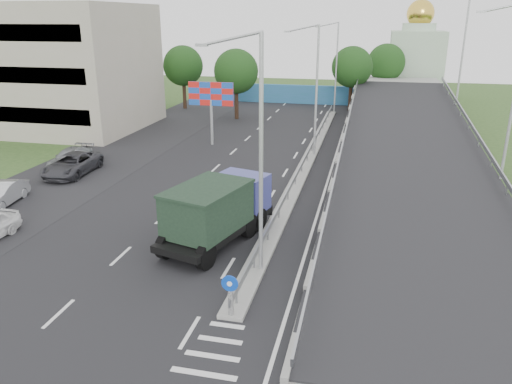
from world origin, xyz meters
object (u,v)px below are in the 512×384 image
(lamp_post_mid, at_px, (314,84))
(lamp_post_far, at_px, (335,63))
(church, at_px, (416,59))
(parked_car_d, at_px, (70,158))
(sign_bollard, at_px, (230,295))
(parked_car_b, at_px, (2,194))
(dump_truck, at_px, (218,209))
(parked_car_c, at_px, (72,164))
(billboard, at_px, (211,97))
(lamp_post_near, at_px, (257,145))

(lamp_post_mid, bearing_deg, lamp_post_far, 90.00)
(church, distance_m, parked_car_d, 49.43)
(sign_bollard, bearing_deg, parked_car_b, 152.83)
(sign_bollard, height_order, church, church)
(dump_truck, height_order, parked_car_d, dump_truck)
(lamp_post_mid, relative_size, parked_car_c, 1.87)
(billboard, height_order, dump_truck, billboard)
(lamp_post_near, xyz_separation_m, parked_car_c, (-16.19, 11.25, -5.06))
(lamp_post_mid, bearing_deg, sign_bollard, -90.26)
(church, bearing_deg, lamp_post_mid, -106.22)
(lamp_post_far, xyz_separation_m, parked_car_c, (-16.19, -28.75, -5.06))
(billboard, relative_size, parked_car_c, 1.02)
(lamp_post_far, bearing_deg, sign_bollard, -90.14)
(lamp_post_mid, bearing_deg, church, 73.78)
(lamp_post_mid, xyz_separation_m, church, (9.89, 34.00, -0.50))
(church, distance_m, dump_truck, 52.87)
(sign_bollard, relative_size, lamp_post_far, 0.17)
(lamp_post_near, height_order, billboard, lamp_post_near)
(sign_bollard, xyz_separation_m, parked_car_b, (-16.74, 8.59, -0.36))
(lamp_post_far, xyz_separation_m, parked_car_d, (-17.55, -26.85, -5.15))
(lamp_post_far, xyz_separation_m, billboard, (-9.11, -18.00, -1.62))
(sign_bollard, xyz_separation_m, billboard, (-9.00, 25.83, 3.15))
(lamp_post_near, xyz_separation_m, parked_car_b, (-16.85, 4.77, -5.13))
(lamp_post_mid, height_order, parked_car_b, lamp_post_mid)
(sign_bollard, bearing_deg, lamp_post_near, 88.36)
(lamp_post_mid, distance_m, lamp_post_far, 20.00)
(lamp_post_near, xyz_separation_m, lamp_post_far, (0.00, 40.00, 0.00))
(billboard, relative_size, parked_car_d, 1.21)
(lamp_post_near, height_order, parked_car_b, lamp_post_near)
(parked_car_d, bearing_deg, sign_bollard, -44.92)
(sign_bollard, height_order, lamp_post_mid, lamp_post_mid)
(billboard, distance_m, dump_truck, 20.46)
(lamp_post_mid, height_order, church, church)
(lamp_post_mid, xyz_separation_m, parked_car_c, (-16.19, -8.75, -5.06))
(sign_bollard, bearing_deg, billboard, 109.21)
(lamp_post_near, relative_size, parked_car_b, 2.46)
(lamp_post_far, bearing_deg, parked_car_d, -123.18)
(parked_car_c, bearing_deg, parked_car_b, -98.39)
(parked_car_b, bearing_deg, sign_bollard, -35.18)
(sign_bollard, relative_size, lamp_post_near, 0.17)
(lamp_post_mid, distance_m, billboard, 9.47)
(lamp_post_near, bearing_deg, lamp_post_far, 90.00)
(sign_bollard, bearing_deg, church, 80.19)
(billboard, xyz_separation_m, parked_car_d, (-8.44, -8.85, -3.52))
(dump_truck, distance_m, parked_car_b, 14.43)
(sign_bollard, distance_m, lamp_post_far, 44.08)
(sign_bollard, relative_size, parked_car_b, 0.41)
(billboard, distance_m, parked_car_d, 12.73)
(sign_bollard, height_order, lamp_post_far, lamp_post_far)
(lamp_post_far, bearing_deg, parked_car_b, -115.56)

